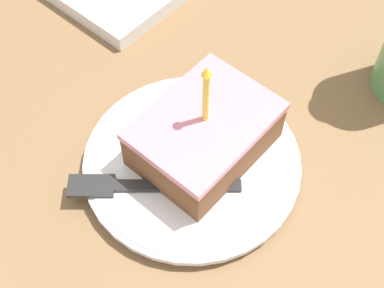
{
  "coord_description": "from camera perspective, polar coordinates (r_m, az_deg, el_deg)",
  "views": [
    {
      "loc": [
        0.2,
        -0.23,
        0.47
      ],
      "look_at": [
        0.01,
        -0.02,
        0.04
      ],
      "focal_mm": 50.0,
      "sensor_mm": 36.0,
      "label": 1
    }
  ],
  "objects": [
    {
      "name": "ground_plane",
      "position": [
        0.58,
        -0.03,
        -1.71
      ],
      "size": [
        2.4,
        2.4,
        0.04
      ],
      "color": "brown",
      "rests_on": "ground"
    },
    {
      "name": "fork",
      "position": [
        0.52,
        -5.45,
        -4.47
      ],
      "size": [
        0.14,
        0.12,
        0.0
      ],
      "color": "#262626",
      "rests_on": "plate"
    },
    {
      "name": "plate",
      "position": [
        0.54,
        0.0,
        -2.01
      ],
      "size": [
        0.22,
        0.22,
        0.02
      ],
      "color": "silver",
      "rests_on": "ground_plane"
    },
    {
      "name": "cake_slice",
      "position": [
        0.52,
        1.42,
        1.13
      ],
      "size": [
        0.1,
        0.13,
        0.12
      ],
      "color": "brown",
      "rests_on": "plate"
    }
  ]
}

